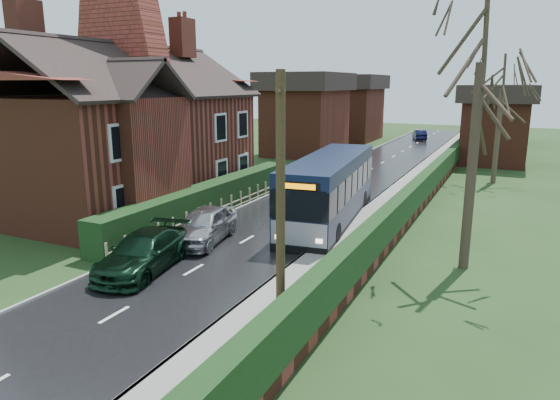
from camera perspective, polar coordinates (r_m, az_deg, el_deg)
The scene contains 18 objects.
ground at distance 20.12m, azimuth -6.57°, elevation -6.12°, with size 140.00×140.00×0.00m, color #28451D.
road at distance 28.74m, azimuth 3.96°, elevation -0.15°, with size 6.00×100.00×0.02m, color black.
pavement at distance 27.51m, azimuth 12.23°, elevation -0.90°, with size 2.50×100.00×0.14m, color slate.
kerb_right at distance 27.80m, azimuth 9.83°, elevation -0.65°, with size 0.12×100.00×0.14m, color gray.
kerb_left at distance 29.94m, azimuth -1.47°, elevation 0.50°, with size 0.12×100.00×0.10m, color gray.
front_hedge at distance 25.97m, azimuth -8.14°, elevation 0.10°, with size 1.20×16.00×1.60m, color black.
picket_fence at distance 25.66m, azimuth -6.71°, elevation -0.82°, with size 0.10×16.00×0.90m, color tan, non-canonical shape.
right_wall_hedge at distance 27.01m, azimuth 15.53°, elevation 0.73°, with size 0.60×50.00×1.80m.
brick_house at distance 28.20m, azimuth -16.95°, elevation 8.05°, with size 9.30×14.60×10.30m.
bus at distance 24.29m, azimuth 5.71°, elevation 1.17°, with size 3.59×10.77×3.21m.
car_silver at distance 21.47m, azimuth -8.63°, elevation -2.84°, with size 1.77×4.39×1.50m, color #B4B4B9.
car_green at distance 18.69m, azimuth -15.36°, elevation -5.80°, with size 1.93×4.76×1.38m, color black.
car_distant at distance 62.44m, azimuth 15.67°, elevation 7.16°, with size 1.28×3.68×1.21m, color black.
bus_stop_sign at distance 20.24m, azimuth 4.48°, elevation -1.11°, with size 0.21×0.36×2.48m.
telegraph_pole at distance 12.62m, azimuth 0.06°, elevation -1.03°, with size 0.28×0.89×6.95m.
tree_right_near at distance 18.64m, azimuth 22.15°, elevation 15.90°, with size 4.84×4.84×10.45m.
tree_right_far at distance 36.49m, azimuth 24.11°, elevation 12.21°, with size 4.65×4.65×8.99m.
tree_house_side at distance 35.17m, azimuth -8.42°, elevation 13.05°, with size 3.90×3.90×8.87m.
Camera 1 is at (10.13, -16.07, 6.61)m, focal length 32.00 mm.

